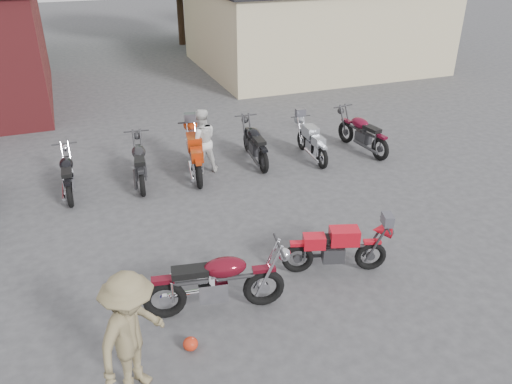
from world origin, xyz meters
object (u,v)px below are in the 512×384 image
object	(u,v)px
row_bike_2	(68,173)
row_bike_6	(312,140)
helmet	(191,344)
row_bike_7	(362,131)
row_bike_3	(140,161)
row_bike_5	(255,142)
person_light	(201,141)
vintage_motorcycle	(217,279)
row_bike_4	(195,152)
sportbike	(337,246)
person_tan	(132,335)

from	to	relation	value
row_bike_2	row_bike_6	size ratio (longest dim) A/B	1.01
row_bike_6	helmet	bearing A→B (deg)	142.40
row_bike_6	row_bike_7	world-z (taller)	row_bike_7
row_bike_3	row_bike_7	xyz separation A→B (m)	(6.22, -0.18, 0.02)
row_bike_5	person_light	bearing A→B (deg)	98.14
vintage_motorcycle	row_bike_4	size ratio (longest dim) A/B	1.06
row_bike_6	row_bike_4	bearing A→B (deg)	90.26
row_bike_2	row_bike_4	distance (m)	3.10
row_bike_5	row_bike_6	size ratio (longest dim) A/B	1.08
row_bike_6	vintage_motorcycle	bearing A→B (deg)	142.84
sportbike	row_bike_6	bearing A→B (deg)	86.09
sportbike	row_bike_2	distance (m)	6.70
person_light	vintage_motorcycle	bearing A→B (deg)	80.03
vintage_motorcycle	helmet	world-z (taller)	vintage_motorcycle
helmet	row_bike_2	bearing A→B (deg)	103.45
row_bike_5	row_bike_2	bearing A→B (deg)	95.86
row_bike_2	row_bike_7	distance (m)	7.93
sportbike	row_bike_4	bearing A→B (deg)	122.69
row_bike_5	vintage_motorcycle	bearing A→B (deg)	157.44
row_bike_2	row_bike_6	xyz separation A→B (m)	(6.34, -0.19, -0.00)
vintage_motorcycle	person_light	bearing A→B (deg)	87.03
person_light	row_bike_6	distance (m)	3.06
row_bike_3	row_bike_5	world-z (taller)	row_bike_3
vintage_motorcycle	row_bike_6	bearing A→B (deg)	60.11
helmet	person_tan	bearing A→B (deg)	-152.94
vintage_motorcycle	row_bike_5	world-z (taller)	vintage_motorcycle
row_bike_2	row_bike_7	bearing A→B (deg)	-89.61
helmet	person_tan	size ratio (longest dim) A/B	0.12
sportbike	row_bike_7	distance (m)	5.96
row_bike_2	row_bike_3	world-z (taller)	row_bike_3
helmet	person_light	bearing A→B (deg)	72.82
person_light	person_tan	xyz separation A→B (m)	(-2.70, -6.47, 0.10)
helmet	row_bike_7	world-z (taller)	row_bike_7
helmet	sportbike	bearing A→B (deg)	17.93
row_bike_3	helmet	bearing A→B (deg)	-175.73
row_bike_5	row_bike_7	world-z (taller)	row_bike_7
row_bike_4	row_bike_6	xyz separation A→B (m)	(3.25, -0.13, -0.08)
row_bike_4	row_bike_5	bearing A→B (deg)	-73.68
row_bike_2	vintage_motorcycle	bearing A→B (deg)	-156.76
row_bike_6	row_bike_7	size ratio (longest dim) A/B	0.90
row_bike_5	row_bike_6	world-z (taller)	row_bike_5
row_bike_2	row_bike_6	bearing A→B (deg)	-89.91
row_bike_2	row_bike_4	xyz separation A→B (m)	(3.09, -0.06, 0.07)
row_bike_3	row_bike_5	size ratio (longest dim) A/B	1.00
vintage_motorcycle	row_bike_6	world-z (taller)	vintage_motorcycle
row_bike_2	row_bike_5	world-z (taller)	row_bike_5
row_bike_4	row_bike_7	size ratio (longest dim) A/B	1.02
row_bike_5	row_bike_3	bearing A→B (deg)	97.11
helmet	row_bike_2	size ratio (longest dim) A/B	0.12
person_tan	row_bike_6	distance (m)	8.48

